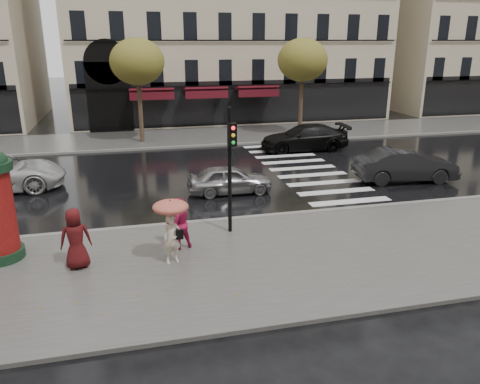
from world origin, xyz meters
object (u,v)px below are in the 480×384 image
object	(u,v)px
woman_umbrella	(171,221)
car_darkgrey	(405,165)
man_burgundy	(76,239)
car_silver	(230,179)
traffic_light	(231,159)
car_black	(304,137)
woman_red	(179,223)

from	to	relation	value
woman_umbrella	car_darkgrey	world-z (taller)	woman_umbrella
man_burgundy	car_silver	distance (m)	8.54
traffic_light	car_darkgrey	size ratio (longest dim) A/B	0.90
car_black	man_burgundy	bearing A→B (deg)	-39.29
car_silver	woman_red	bearing A→B (deg)	152.99
woman_umbrella	woman_red	xyz separation A→B (m)	(0.31, 1.00, -0.49)
woman_umbrella	car_silver	world-z (taller)	woman_umbrella
car_silver	car_darkgrey	size ratio (longest dim) A/B	0.78
traffic_light	man_burgundy	bearing A→B (deg)	-162.79
traffic_light	car_silver	xyz separation A→B (m)	(0.98, 4.62, -2.10)
car_silver	car_black	bearing A→B (deg)	-40.23
woman_red	man_burgundy	world-z (taller)	man_burgundy
car_darkgrey	car_silver	bearing A→B (deg)	96.48
car_silver	car_black	size ratio (longest dim) A/B	0.69
woman_red	man_burgundy	size ratio (longest dim) A/B	0.92
man_burgundy	traffic_light	distance (m)	5.44
man_burgundy	car_darkgrey	bearing A→B (deg)	-165.51
woman_red	car_darkgrey	distance (m)	12.63
man_burgundy	car_darkgrey	world-z (taller)	man_burgundy
woman_umbrella	man_burgundy	world-z (taller)	woman_umbrella
man_burgundy	traffic_light	size ratio (longest dim) A/B	0.42
woman_red	man_burgundy	distance (m)	3.12
man_burgundy	traffic_light	xyz separation A→B (m)	(4.94, 1.53, 1.70)
woman_umbrella	man_burgundy	size ratio (longest dim) A/B	1.11
car_silver	car_darkgrey	distance (m)	8.58
man_burgundy	woman_red	bearing A→B (deg)	-175.55
traffic_light	car_darkgrey	world-z (taller)	traffic_light
car_silver	man_burgundy	bearing A→B (deg)	136.77
man_burgundy	car_darkgrey	size ratio (longest dim) A/B	0.38
woman_red	car_darkgrey	world-z (taller)	woman_red
woman_umbrella	man_burgundy	distance (m)	2.78
man_burgundy	car_black	xyz separation A→B (m)	(12.24, 13.45, -0.25)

